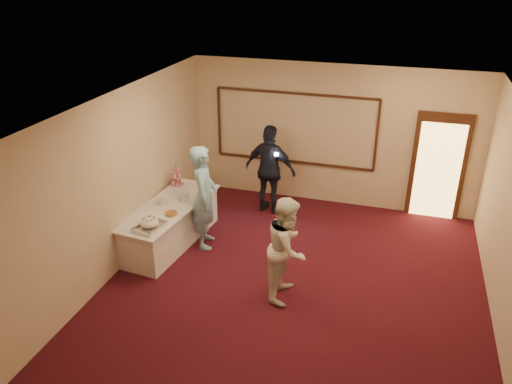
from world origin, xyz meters
TOP-DOWN VIEW (x-y plane):
  - floor at (0.00, 0.00)m, footprint 7.00×7.00m
  - room_walls at (0.00, 0.00)m, footprint 6.04×7.04m
  - wall_molding at (-0.80, 3.47)m, footprint 3.45×0.04m
  - doorway at (2.15, 3.45)m, footprint 1.05×0.07m
  - buffet_table at (-2.54, 0.88)m, footprint 1.17×2.46m
  - pavlova_tray at (-2.46, 0.03)m, footprint 0.45×0.58m
  - cupcake_stand at (-2.80, 1.81)m, footprint 0.29×0.29m
  - plate_stack_a at (-2.66, 0.91)m, footprint 0.19×0.19m
  - plate_stack_b at (-2.34, 1.17)m, footprint 0.20×0.20m
  - tart at (-2.33, 0.57)m, footprint 0.25×0.25m
  - man at (-1.88, 1.02)m, footprint 0.64×0.81m
  - woman at (-0.08, -0.02)m, footprint 0.66×0.83m
  - guest at (-1.11, 2.67)m, footprint 1.16×0.64m
  - camera_flash at (-0.92, 2.44)m, footprint 0.08×0.05m

SIDE VIEW (x-z plane):
  - floor at x=0.00m, z-range 0.00..0.00m
  - buffet_table at x=-2.54m, z-range 0.00..0.77m
  - tart at x=-2.33m, z-range 0.77..0.82m
  - woman at x=-0.08m, z-range 0.00..1.69m
  - plate_stack_a at x=-2.66m, z-range 0.77..0.93m
  - plate_stack_b at x=-2.34m, z-range 0.77..0.94m
  - pavlova_tray at x=-2.46m, z-range 0.76..0.95m
  - cupcake_stand at x=-2.80m, z-range 0.71..1.13m
  - guest at x=-1.11m, z-range 0.00..1.88m
  - man at x=-1.88m, z-range 0.00..1.95m
  - doorway at x=2.15m, z-range -0.02..2.18m
  - camera_flash at x=-0.92m, z-range 1.36..1.41m
  - wall_molding at x=-0.80m, z-range 0.83..2.38m
  - room_walls at x=0.00m, z-range 0.52..3.54m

